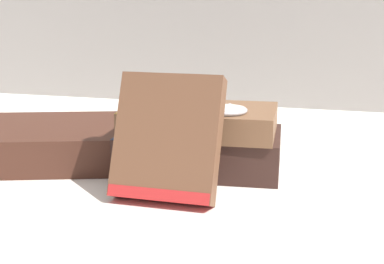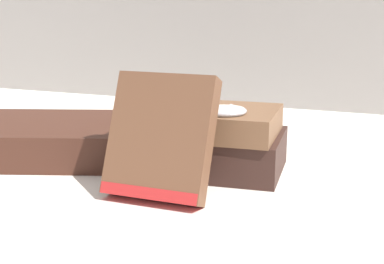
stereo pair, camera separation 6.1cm
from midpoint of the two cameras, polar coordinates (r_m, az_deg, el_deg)
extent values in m
plane|color=silver|center=(0.65, -5.64, -4.61)|extent=(3.00, 3.00, 0.00)
cube|color=#331E19|center=(0.66, -1.65, -1.98)|extent=(0.20, 0.14, 0.05)
cube|color=navy|center=(0.69, -9.09, -1.60)|extent=(0.02, 0.12, 0.05)
cube|color=brown|center=(0.65, -1.75, 1.23)|extent=(0.19, 0.13, 0.03)
cube|color=olive|center=(0.67, -8.75, 1.51)|extent=(0.02, 0.11, 0.03)
cube|color=#422319|center=(0.74, -18.69, -1.07)|extent=(0.28, 0.25, 0.05)
cube|color=brown|center=(0.56, -5.74, -0.63)|extent=(0.11, 0.07, 0.13)
cube|color=#B22323|center=(0.55, -6.50, -6.79)|extent=(0.11, 0.03, 0.02)
cylinder|color=silver|center=(0.61, 0.77, 2.32)|extent=(0.05, 0.05, 0.01)
torus|color=#B2B2B7|center=(0.61, 0.77, 2.32)|extent=(0.05, 0.05, 0.01)
sphere|color=#B2B2B7|center=(0.64, 1.35, 2.75)|extent=(0.01, 0.01, 0.01)
camera|label=1|loc=(0.03, -92.75, -0.66)|focal=50.00mm
camera|label=2|loc=(0.03, 87.25, 0.66)|focal=50.00mm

